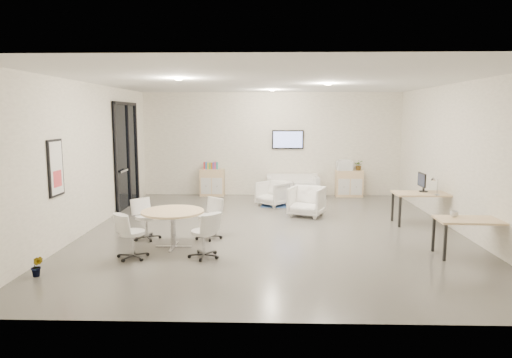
{
  "coord_description": "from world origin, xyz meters",
  "views": [
    {
      "loc": [
        -0.09,
        -9.74,
        2.5
      ],
      "look_at": [
        -0.37,
        0.4,
        1.08
      ],
      "focal_mm": 32.0,
      "sensor_mm": 36.0,
      "label": 1
    }
  ],
  "objects_px": {
    "round_table": "(173,215)",
    "armchair_right": "(307,200)",
    "sideboard_left": "(212,182)",
    "armchair_left": "(273,192)",
    "desk_front": "(474,223)",
    "sideboard_right": "(349,183)",
    "desk_rear": "(425,196)",
    "loveseat": "(293,187)"
  },
  "relations": [
    {
      "from": "round_table",
      "to": "armchair_right",
      "type": "bearing_deg",
      "value": 45.84
    },
    {
      "from": "armchair_right",
      "to": "sideboard_left",
      "type": "bearing_deg",
      "value": 155.63
    },
    {
      "from": "armchair_right",
      "to": "armchair_left",
      "type": "bearing_deg",
      "value": 144.32
    },
    {
      "from": "desk_front",
      "to": "round_table",
      "type": "distance_m",
      "value": 5.47
    },
    {
      "from": "desk_front",
      "to": "round_table",
      "type": "relative_size",
      "value": 1.12
    },
    {
      "from": "sideboard_right",
      "to": "armchair_left",
      "type": "bearing_deg",
      "value": -147.77
    },
    {
      "from": "armchair_right",
      "to": "desk_front",
      "type": "xyz_separation_m",
      "value": [
        2.7,
        -3.23,
        0.2
      ]
    },
    {
      "from": "sideboard_left",
      "to": "desk_rear",
      "type": "bearing_deg",
      "value": -33.99
    },
    {
      "from": "armchair_right",
      "to": "round_table",
      "type": "relative_size",
      "value": 0.69
    },
    {
      "from": "desk_rear",
      "to": "armchair_right",
      "type": "bearing_deg",
      "value": 162.28
    },
    {
      "from": "sideboard_left",
      "to": "sideboard_right",
      "type": "bearing_deg",
      "value": -0.07
    },
    {
      "from": "loveseat",
      "to": "desk_front",
      "type": "xyz_separation_m",
      "value": [
        2.92,
        -5.85,
        0.29
      ]
    },
    {
      "from": "armchair_left",
      "to": "armchair_right",
      "type": "xyz_separation_m",
      "value": [
        0.84,
        -1.3,
        0.04
      ]
    },
    {
      "from": "armchair_left",
      "to": "round_table",
      "type": "bearing_deg",
      "value": -73.73
    },
    {
      "from": "sideboard_left",
      "to": "armchair_left",
      "type": "distance_m",
      "value": 2.4
    },
    {
      "from": "sideboard_left",
      "to": "armchair_right",
      "type": "relative_size",
      "value": 1.03
    },
    {
      "from": "desk_front",
      "to": "armchair_left",
      "type": "bearing_deg",
      "value": 129.99
    },
    {
      "from": "sideboard_left",
      "to": "round_table",
      "type": "height_order",
      "value": "sideboard_left"
    },
    {
      "from": "desk_front",
      "to": "armchair_right",
      "type": "bearing_deg",
      "value": 131.93
    },
    {
      "from": "desk_rear",
      "to": "round_table",
      "type": "distance_m",
      "value": 5.78
    },
    {
      "from": "sideboard_right",
      "to": "desk_rear",
      "type": "distance_m",
      "value": 3.79
    },
    {
      "from": "armchair_left",
      "to": "desk_rear",
      "type": "relative_size",
      "value": 0.52
    },
    {
      "from": "armchair_right",
      "to": "sideboard_right",
      "type": "bearing_deg",
      "value": 82.72
    },
    {
      "from": "sideboard_left",
      "to": "sideboard_right",
      "type": "height_order",
      "value": "sideboard_left"
    },
    {
      "from": "sideboard_right",
      "to": "desk_front",
      "type": "xyz_separation_m",
      "value": [
        1.16,
        -6.02,
        0.2
      ]
    },
    {
      "from": "armchair_right",
      "to": "desk_front",
      "type": "bearing_deg",
      "value": -28.46
    },
    {
      "from": "sideboard_left",
      "to": "armchair_left",
      "type": "xyz_separation_m",
      "value": [
        1.88,
        -1.5,
        -0.05
      ]
    },
    {
      "from": "desk_rear",
      "to": "round_table",
      "type": "height_order",
      "value": "desk_rear"
    },
    {
      "from": "armchair_left",
      "to": "round_table",
      "type": "relative_size",
      "value": 0.63
    },
    {
      "from": "armchair_left",
      "to": "desk_rear",
      "type": "xyz_separation_m",
      "value": [
        3.49,
        -2.11,
        0.29
      ]
    },
    {
      "from": "armchair_left",
      "to": "desk_front",
      "type": "xyz_separation_m",
      "value": [
        3.54,
        -4.53,
        0.24
      ]
    },
    {
      "from": "sideboard_left",
      "to": "loveseat",
      "type": "bearing_deg",
      "value": -4.09
    },
    {
      "from": "armchair_left",
      "to": "desk_front",
      "type": "height_order",
      "value": "armchair_left"
    },
    {
      "from": "sideboard_left",
      "to": "armchair_left",
      "type": "relative_size",
      "value": 1.13
    },
    {
      "from": "sideboard_left",
      "to": "armchair_right",
      "type": "distance_m",
      "value": 3.9
    },
    {
      "from": "sideboard_left",
      "to": "round_table",
      "type": "bearing_deg",
      "value": -90.48
    },
    {
      "from": "sideboard_right",
      "to": "desk_front",
      "type": "relative_size",
      "value": 0.62
    },
    {
      "from": "sideboard_right",
      "to": "armchair_left",
      "type": "height_order",
      "value": "sideboard_right"
    },
    {
      "from": "desk_rear",
      "to": "desk_front",
      "type": "bearing_deg",
      "value": -89.46
    },
    {
      "from": "armchair_right",
      "to": "desk_rear",
      "type": "height_order",
      "value": "armchair_right"
    },
    {
      "from": "armchair_left",
      "to": "desk_rear",
      "type": "distance_m",
      "value": 4.09
    },
    {
      "from": "desk_rear",
      "to": "armchair_left",
      "type": "bearing_deg",
      "value": 148.14
    }
  ]
}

